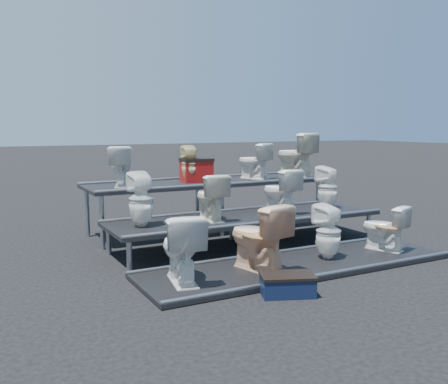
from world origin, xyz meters
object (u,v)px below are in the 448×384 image
toilet_0 (181,248)px  toilet_10 (254,161)px  toilet_7 (328,187)px  toilet_8 (121,166)px  toilet_2 (328,232)px  toilet_6 (280,191)px  toilet_11 (295,155)px  toilet_1 (258,237)px  toilet_5 (211,197)px  step_stool (287,286)px  toilet_4 (141,199)px  red_crate (196,171)px  toilet_3 (384,228)px  toilet_9 (190,164)px

toilet_0 → toilet_10: 3.69m
toilet_7 → toilet_8: toilet_8 is taller
toilet_2 → toilet_10: 2.74m
toilet_6 → toilet_11: size_ratio=0.85×
toilet_1 → toilet_6: size_ratio=1.19×
toilet_5 → toilet_10: size_ratio=1.05×
toilet_10 → step_stool: toilet_10 is taller
toilet_2 → toilet_5: 1.73m
toilet_4 → toilet_5: toilet_4 is taller
toilet_2 → toilet_4: size_ratio=0.98×
toilet_0 → step_stool: size_ratio=1.41×
toilet_0 → toilet_11: 4.38m
toilet_2 → red_crate: (-0.69, 2.65, 0.61)m
toilet_1 → toilet_11: bearing=-145.9°
toilet_1 → toilet_8: size_ratio=1.30×
toilet_7 → toilet_8: size_ratio=1.10×
toilet_5 → toilet_11: bearing=-146.4°
toilet_8 → step_stool: (0.81, -3.39, -1.08)m
toilet_0 → toilet_3: bearing=-169.4°
toilet_4 → red_crate: red_crate is taller
toilet_6 → toilet_3: bearing=121.1°
toilet_2 → toilet_3: 1.01m
toilet_0 → toilet_3: size_ratio=1.23×
toilet_4 → toilet_6: (2.24, 0.00, -0.02)m
toilet_4 → toilet_3: bearing=157.3°
toilet_9 → red_crate: bearing=-150.3°
toilet_7 → red_crate: size_ratio=1.43×
toilet_6 → toilet_0: bearing=27.0°
toilet_1 → toilet_10: (1.51, 2.60, 0.71)m
toilet_3 → step_stool: size_ratio=1.15×
toilet_8 → toilet_3: bearing=157.9°
toilet_8 → toilet_10: bearing=-161.4°
toilet_10 → toilet_1: bearing=38.1°
toilet_9 → toilet_10: (1.25, 0.00, 0.01)m
toilet_3 → toilet_7: (0.04, 1.30, 0.43)m
toilet_9 → toilet_11: size_ratio=0.76×
toilet_4 → toilet_10: size_ratio=1.16×
toilet_3 → toilet_10: size_ratio=1.01×
toilet_4 → toilet_11: bearing=-159.6°
toilet_7 → toilet_10: (-0.63, 1.30, 0.37)m
toilet_2 → toilet_4: 2.52m
toilet_1 → toilet_10: bearing=-133.1°
toilet_6 → toilet_2: bearing=81.5°
toilet_9 → red_crate: size_ratio=1.28×
toilet_11 → red_crate: (-2.02, 0.05, -0.23)m
toilet_4 → toilet_8: size_ratio=1.16×
red_crate → toilet_3: bearing=-51.5°
toilet_7 → red_crate: red_crate is taller
toilet_0 → toilet_9: (1.27, 2.60, 0.72)m
toilet_5 → toilet_7: size_ratio=0.96×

